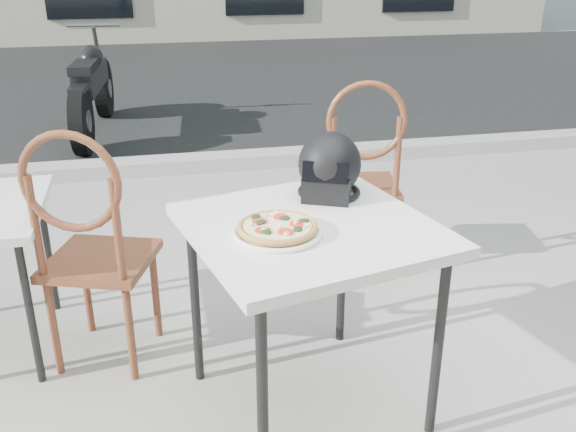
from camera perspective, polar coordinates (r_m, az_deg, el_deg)
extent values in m
plane|color=#9E9B96|center=(3.05, 3.67, -13.41)|extent=(80.00, 80.00, 0.00)
cube|color=black|center=(9.56, -7.91, 11.85)|extent=(30.00, 8.00, 0.00)
cube|color=#A7A49C|center=(5.68, -4.49, 4.96)|extent=(30.00, 0.25, 0.12)
cube|color=white|center=(2.43, 2.02, -1.15)|extent=(1.06, 1.06, 0.04)
cylinder|color=black|center=(2.24, -2.29, -16.18)|extent=(0.05, 0.05, 0.79)
cylinder|color=black|center=(2.55, 13.18, -11.33)|extent=(0.05, 0.05, 0.79)
cylinder|color=black|center=(2.80, -8.25, -7.53)|extent=(0.05, 0.05, 0.79)
cylinder|color=black|center=(3.06, 4.84, -4.60)|extent=(0.05, 0.05, 0.79)
cylinder|color=white|center=(2.32, -0.94, -1.56)|extent=(0.35, 0.35, 0.01)
torus|color=white|center=(2.32, -0.95, -1.42)|extent=(0.36, 0.36, 0.02)
cylinder|color=#C18D46|center=(2.32, -0.95, -1.09)|extent=(0.36, 0.36, 0.01)
torus|color=#C18D46|center=(2.31, -0.95, -0.95)|extent=(0.37, 0.37, 0.02)
cylinder|color=#A62912|center=(2.31, -0.95, -0.93)|extent=(0.32, 0.32, 0.00)
cylinder|color=#F2E9B9|center=(2.31, -0.95, -0.86)|extent=(0.31, 0.31, 0.00)
cylinder|color=red|center=(2.32, 0.82, -0.70)|extent=(0.07, 0.07, 0.00)
cylinder|color=red|center=(2.37, -0.62, -0.08)|extent=(0.07, 0.07, 0.00)
cylinder|color=red|center=(2.34, -2.53, -0.47)|extent=(0.07, 0.07, 0.00)
cylinder|color=red|center=(2.27, -2.25, -1.28)|extent=(0.07, 0.07, 0.00)
cylinder|color=red|center=(2.25, -0.21, -1.43)|extent=(0.07, 0.07, 0.00)
ellipsoid|color=#143312|center=(2.36, -0.31, -0.19)|extent=(0.05, 0.04, 0.01)
ellipsoid|color=#143312|center=(2.33, -2.43, -0.56)|extent=(0.05, 0.05, 0.01)
ellipsoid|color=#143312|center=(2.27, 0.88, -1.15)|extent=(0.04, 0.05, 0.01)
ellipsoid|color=#143312|center=(2.25, -1.92, -1.42)|extent=(0.05, 0.05, 0.01)
ellipsoid|color=#143312|center=(2.34, 1.40, -0.40)|extent=(0.05, 0.04, 0.01)
ellipsoid|color=#143312|center=(2.38, -2.88, -0.05)|extent=(0.05, 0.05, 0.01)
cylinder|color=#F3ED94|center=(2.28, -0.78, -0.97)|extent=(0.02, 0.03, 0.02)
cylinder|color=#F3ED94|center=(2.38, -2.00, 0.08)|extent=(0.03, 0.03, 0.02)
cylinder|color=#F3ED94|center=(2.31, 0.71, -0.61)|extent=(0.03, 0.02, 0.02)
cylinder|color=#F3ED94|center=(2.40, -1.07, 0.29)|extent=(0.02, 0.03, 0.02)
cylinder|color=#F3ED94|center=(2.23, -0.14, -1.58)|extent=(0.03, 0.03, 0.02)
cylinder|color=#F3ED94|center=(2.30, -3.29, -0.77)|extent=(0.03, 0.02, 0.02)
cylinder|color=#F3ED94|center=(2.29, 1.57, -0.84)|extent=(0.02, 0.02, 0.02)
cylinder|color=#F3ED94|center=(2.26, -2.13, -1.18)|extent=(0.03, 0.03, 0.02)
ellipsoid|color=black|center=(2.66, 3.72, 4.62)|extent=(0.35, 0.36, 0.27)
cube|color=black|center=(2.61, 3.42, 2.36)|extent=(0.22, 0.17, 0.11)
torus|color=black|center=(2.70, 3.66, 2.19)|extent=(0.35, 0.35, 0.02)
cube|color=black|center=(2.55, 3.34, 3.91)|extent=(0.18, 0.11, 0.08)
cube|color=brown|center=(3.78, 6.28, 2.56)|extent=(0.52, 0.52, 0.04)
cylinder|color=brown|center=(4.06, 8.28, 0.06)|extent=(0.04, 0.04, 0.49)
cylinder|color=brown|center=(4.01, 3.27, 0.00)|extent=(0.04, 0.04, 0.49)
cylinder|color=brown|center=(3.74, 9.18, -2.06)|extent=(0.04, 0.04, 0.49)
cylinder|color=brown|center=(3.69, 3.75, -2.16)|extent=(0.04, 0.04, 0.49)
cylinder|color=brown|center=(3.55, 9.71, 5.04)|extent=(0.04, 0.04, 0.47)
cylinder|color=brown|center=(3.50, 3.97, 5.04)|extent=(0.04, 0.04, 0.47)
torus|color=brown|center=(3.46, 7.03, 8.37)|extent=(0.44, 0.11, 0.44)
cylinder|color=black|center=(3.00, -21.92, -8.06)|extent=(0.04, 0.04, 0.70)
cylinder|color=black|center=(3.56, -20.55, -2.85)|extent=(0.04, 0.04, 0.70)
cube|color=brown|center=(3.02, -16.30, -3.80)|extent=(0.56, 0.56, 0.04)
cylinder|color=brown|center=(3.22, -11.70, -6.68)|extent=(0.05, 0.05, 0.49)
cylinder|color=brown|center=(3.34, -17.48, -6.13)|extent=(0.05, 0.05, 0.49)
cylinder|color=brown|center=(2.94, -13.85, -10.02)|extent=(0.05, 0.05, 0.49)
cylinder|color=brown|center=(3.07, -20.11, -9.25)|extent=(0.05, 0.05, 0.49)
cylinder|color=brown|center=(2.70, -14.89, -1.44)|extent=(0.05, 0.05, 0.46)
cylinder|color=brown|center=(2.85, -21.51, -1.02)|extent=(0.05, 0.05, 0.46)
torus|color=brown|center=(2.69, -18.84, 2.84)|extent=(0.42, 0.18, 0.43)
cylinder|color=black|center=(7.65, -16.06, 10.83)|extent=(0.18, 0.64, 0.63)
cylinder|color=gray|center=(7.65, -16.06, 10.83)|extent=(0.16, 0.22, 0.21)
cylinder|color=black|center=(6.24, -17.88, 8.01)|extent=(0.18, 0.64, 0.63)
cylinder|color=gray|center=(6.24, -17.88, 8.01)|extent=(0.16, 0.22, 0.21)
cube|color=black|center=(6.89, -17.14, 11.68)|extent=(0.28, 1.11, 0.23)
ellipsoid|color=black|center=(7.02, -17.11, 13.36)|extent=(0.27, 0.46, 0.23)
cube|color=black|center=(6.56, -17.72, 12.49)|extent=(0.26, 0.54, 0.08)
cylinder|color=gray|center=(7.51, -16.44, 13.19)|extent=(0.08, 0.34, 0.75)
cylinder|color=gray|center=(7.34, -16.92, 15.92)|extent=(0.55, 0.08, 0.03)
cube|color=black|center=(6.20, -18.18, 10.68)|extent=(0.17, 0.24, 0.05)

